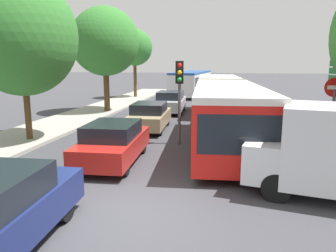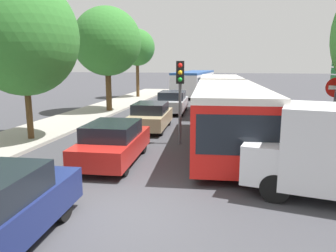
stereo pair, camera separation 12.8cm
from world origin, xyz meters
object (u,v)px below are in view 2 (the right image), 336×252
at_px(tree_left_mid, 23,37).
at_px(queued_car_red, 113,142).
at_px(tree_left_far, 106,43).
at_px(city_bus_rear, 195,81).
at_px(articulated_bus, 224,101).
at_px(queued_car_silver, 172,102).
at_px(tree_left_distant, 137,48).
at_px(queued_car_tan, 151,116).
at_px(no_entry_sign, 334,104).
at_px(traffic_light, 180,84).

bearing_deg(tree_left_mid, queued_car_red, -25.32).
xyz_separation_m(queued_car_red, tree_left_far, (-4.37, 10.66, 3.86)).
relative_size(city_bus_rear, tree_left_mid, 1.68).
height_order(articulated_bus, queued_car_silver, articulated_bus).
height_order(tree_left_far, tree_left_distant, tree_left_far).
distance_m(queued_car_tan, no_entry_sign, 8.28).
height_order(queued_car_tan, traffic_light, traffic_light).
xyz_separation_m(articulated_bus, tree_left_distant, (-8.45, 13.41, 3.26)).
xyz_separation_m(queued_car_red, queued_car_tan, (-0.12, 5.57, -0.01)).
bearing_deg(queued_car_silver, queued_car_red, 177.47).
bearing_deg(tree_left_mid, no_entry_sign, 1.30).
height_order(queued_car_tan, tree_left_distant, tree_left_distant).
bearing_deg(tree_left_mid, articulated_bus, 28.13).
bearing_deg(no_entry_sign, tree_left_mid, -88.70).
height_order(city_bus_rear, tree_left_distant, tree_left_distant).
distance_m(queued_car_red, tree_left_mid, 6.23).
bearing_deg(tree_left_distant, queued_car_red, -75.80).
xyz_separation_m(queued_car_red, tree_left_mid, (-4.55, 2.15, 3.67)).
xyz_separation_m(articulated_bus, queued_car_silver, (-3.54, 4.95, -0.69)).
height_order(articulated_bus, tree_left_mid, tree_left_mid).
bearing_deg(queued_car_silver, articulated_bus, -147.51).
height_order(traffic_light, no_entry_sign, traffic_light).
distance_m(articulated_bus, queued_car_tan, 3.73).
relative_size(queued_car_tan, queued_car_silver, 0.95).
bearing_deg(queued_car_red, tree_left_distant, 11.17).
bearing_deg(articulated_bus, no_entry_sign, 40.69).
distance_m(queued_car_silver, tree_left_mid, 10.87).
bearing_deg(tree_left_far, city_bus_rear, 72.28).
relative_size(queued_car_tan, no_entry_sign, 1.43).
bearing_deg(no_entry_sign, queued_car_red, -71.98).
height_order(queued_car_silver, tree_left_mid, tree_left_mid).
distance_m(articulated_bus, tree_left_distant, 16.18).
bearing_deg(city_bus_rear, tree_left_mid, 172.30).
relative_size(queued_car_red, tree_left_distant, 0.64).
relative_size(queued_car_red, no_entry_sign, 1.44).
xyz_separation_m(queued_car_silver, traffic_light, (1.88, -8.40, 1.77)).
relative_size(articulated_bus, tree_left_distant, 2.61).
height_order(queued_car_red, no_entry_sign, no_entry_sign).
distance_m(queued_car_tan, queued_car_silver, 5.81).
relative_size(city_bus_rear, queued_car_tan, 2.82).
distance_m(city_bus_rear, no_entry_sign, 22.86).
height_order(queued_car_tan, queued_car_silver, queued_car_silver).
xyz_separation_m(traffic_light, no_entry_sign, (5.67, -0.55, -0.62)).
distance_m(traffic_light, tree_left_mid, 6.65).
bearing_deg(articulated_bus, tree_left_far, -122.88).
bearing_deg(queued_car_red, tree_left_far, 19.28).
bearing_deg(queued_car_red, city_bus_rear, -2.77).
bearing_deg(traffic_light, tree_left_distant, -164.95).
distance_m(tree_left_far, tree_left_distant, 9.20).
height_order(queued_car_red, traffic_light, traffic_light).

